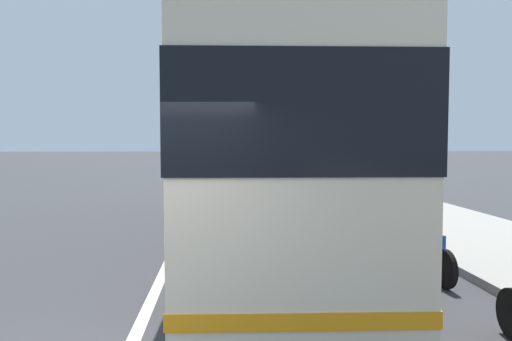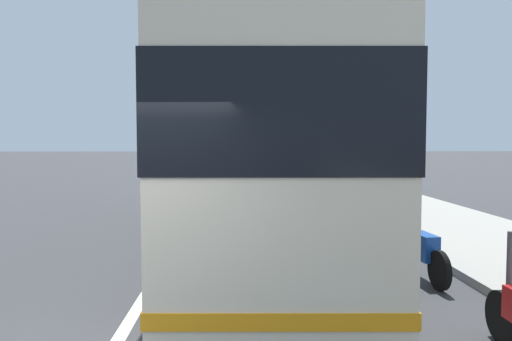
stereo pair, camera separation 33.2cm
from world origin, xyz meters
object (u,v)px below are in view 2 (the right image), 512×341
Objects in this scene: motorcycle_angled at (416,247)px; car_side_street at (250,158)px; coach_bus at (266,149)px; car_behind_bus at (251,162)px; car_ahead_same_lane at (245,154)px; car_oncoming at (201,157)px; utility_pole at (365,90)px.

motorcycle_angled is 0.46× the size of car_side_street.
coach_bus is 35.16m from car_side_street.
car_behind_bus is (25.57, -0.44, -1.29)m from coach_bus.
car_side_street is (37.82, 1.61, 0.23)m from motorcycle_angled.
car_ahead_same_lane is (21.84, 0.05, 0.00)m from car_behind_bus.
car_ahead_same_lane is (50.09, 1.86, 0.26)m from motorcycle_angled.
utility_pole reaches higher than car_oncoming.
coach_bus reaches higher than car_oncoming.
coach_bus is 1.43× the size of utility_pole.
motorcycle_angled is 28.31m from car_behind_bus.
motorcycle_angled is at bearing -176.41° from car_side_street.
utility_pole is (-36.63, -4.56, 3.68)m from car_ahead_same_lane.
car_side_street reaches higher than motorcycle_angled.
coach_bus is at bearing 176.95° from car_ahead_same_lane.
car_oncoming is (39.76, 6.30, 0.22)m from motorcycle_angled.
car_oncoming reaches higher than motorcycle_angled.
motorcycle_angled is at bearing 179.56° from car_ahead_same_lane.
motorcycle_angled is 50.13m from car_ahead_same_lane.
car_side_street is 25.01m from utility_pole.
car_behind_bus reaches higher than car_oncoming.
car_oncoming is at bearing 18.90° from utility_pole.
utility_pole is at bearing -16.74° from motorcycle_angled.
utility_pole reaches higher than car_behind_bus.
car_oncoming is 1.09× the size of car_ahead_same_lane.
coach_bus is 47.43m from car_ahead_same_lane.
car_behind_bus is 0.99× the size of car_oncoming.
coach_bus reaches higher than car_ahead_same_lane.
coach_bus is 2.98× the size of car_ahead_same_lane.
motorcycle_angled is 37.85m from car_side_street.
motorcycle_angled is 0.50× the size of car_ahead_same_lane.
car_behind_bus reaches higher than car_side_street.
car_oncoming is at bearing 68.70° from car_side_street.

